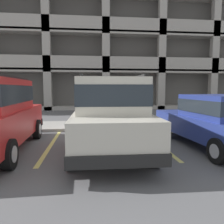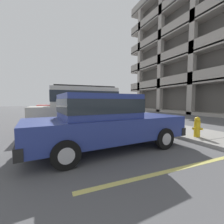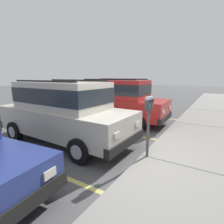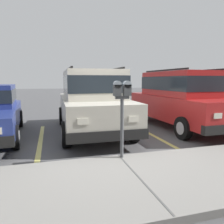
% 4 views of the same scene
% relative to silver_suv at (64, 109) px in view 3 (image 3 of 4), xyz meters
% --- Properties ---
extents(ground_plane, '(80.00, 80.00, 0.10)m').
position_rel_silver_suv_xyz_m(ground_plane, '(-0.07, 2.51, -1.14)').
color(ground_plane, '#565659').
extents(sidewalk, '(40.00, 2.20, 0.12)m').
position_rel_silver_suv_xyz_m(sidewalk, '(-0.07, 3.81, -1.03)').
color(sidewalk, gray).
rests_on(sidewalk, ground_plane).
extents(parking_stall_lines, '(13.31, 4.80, 0.01)m').
position_rel_silver_suv_xyz_m(parking_stall_lines, '(1.58, 1.11, -1.08)').
color(parking_stall_lines, '#DBD16B').
rests_on(parking_stall_lines, ground_plane).
extents(silver_suv, '(2.09, 4.82, 2.03)m').
position_rel_silver_suv_xyz_m(silver_suv, '(0.00, 0.00, 0.00)').
color(silver_suv, beige).
rests_on(silver_suv, ground_plane).
extents(red_sedan, '(2.12, 4.83, 2.03)m').
position_rel_silver_suv_xyz_m(red_sedan, '(-3.19, 0.14, 0.00)').
color(red_sedan, red).
rests_on(red_sedan, ground_plane).
extents(parking_meter_near, '(0.35, 0.12, 1.55)m').
position_rel_silver_suv_xyz_m(parking_meter_near, '(-0.09, 2.86, 0.18)').
color(parking_meter_near, '#595B60').
rests_on(parking_meter_near, sidewalk).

